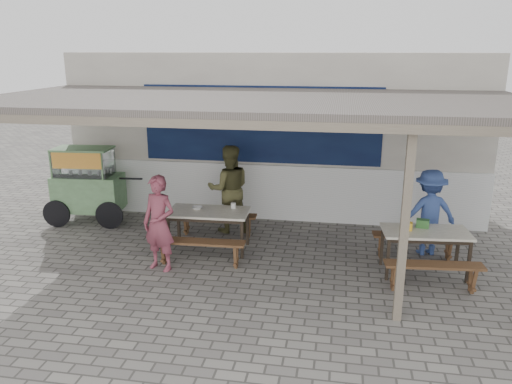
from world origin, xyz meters
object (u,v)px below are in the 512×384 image
object	(u,v)px
bench_right_wall	(415,240)
patron_wall_side	(229,189)
tissue_box	(408,226)
donation_box	(423,223)
patron_street_side	(159,223)
condiment_jar	(233,206)
bench_right_street	(433,271)
bench_left_street	(200,247)
vendor_cart	(87,182)
condiment_bowl	(197,208)
table_right	(426,235)
bench_left_wall	(217,219)
table_left	(209,215)
patron_right_table	(429,212)

from	to	relation	value
bench_right_wall	patron_wall_side	world-z (taller)	patron_wall_side
tissue_box	donation_box	distance (m)	0.29
patron_street_side	condiment_jar	world-z (taller)	patron_street_side
patron_wall_side	donation_box	size ratio (longest dim) A/B	8.70
bench_right_street	bench_right_wall	world-z (taller)	same
bench_left_street	patron_wall_side	bearing A→B (deg)	83.82
bench_right_wall	vendor_cart	size ratio (longest dim) A/B	0.75
bench_right_street	condiment_jar	distance (m)	3.63
vendor_cart	condiment_bowl	xyz separation A→B (m)	(2.69, -0.99, -0.10)
bench_left_street	condiment_jar	xyz separation A→B (m)	(0.38, 0.95, 0.46)
table_right	tissue_box	xyz separation A→B (m)	(-0.28, -0.00, 0.14)
bench_left_wall	patron_street_side	distance (m)	1.81
table_left	condiment_bowl	size ratio (longest dim) A/B	8.04
donation_box	condiment_jar	distance (m)	3.32
patron_street_side	condiment_bowl	bearing A→B (deg)	86.10
bench_left_street	patron_street_side	world-z (taller)	patron_street_side
bench_left_street	vendor_cart	world-z (taller)	vendor_cart
bench_left_street	donation_box	xyz separation A→B (m)	(3.67, 0.48, 0.48)
patron_street_side	tissue_box	xyz separation A→B (m)	(4.03, 0.55, 0.00)
table_left	patron_street_side	xyz separation A→B (m)	(-0.58, -0.95, 0.13)
vendor_cart	patron_street_side	xyz separation A→B (m)	(2.33, -2.00, -0.07)
bench_left_street	bench_right_street	distance (m)	3.77
table_right	tissue_box	world-z (taller)	tissue_box
table_left	bench_left_street	bearing A→B (deg)	-90.00
bench_right_wall	patron_street_side	xyz separation A→B (m)	(-4.26, -1.18, 0.47)
patron_street_side	bench_right_street	bearing A→B (deg)	14.43
bench_left_street	condiment_jar	bearing A→B (deg)	65.72
vendor_cart	patron_right_table	bearing A→B (deg)	-9.13
table_right	patron_right_table	xyz separation A→B (m)	(0.18, 0.90, 0.11)
bench_right_wall	patron_street_side	world-z (taller)	patron_street_side
patron_wall_side	patron_right_table	xyz separation A→B (m)	(3.76, -0.53, -0.11)
patron_right_table	tissue_box	world-z (taller)	patron_right_table
table_left	patron_wall_side	world-z (taller)	patron_wall_side
patron_right_table	condiment_bowl	world-z (taller)	patron_right_table
vendor_cart	condiment_bowl	bearing A→B (deg)	-24.78
bench_left_street	bench_right_street	xyz separation A→B (m)	(3.76, -0.30, -0.00)
bench_left_street	condiment_jar	world-z (taller)	condiment_jar
vendor_cart	condiment_bowl	size ratio (longest dim) A/B	10.84
table_right	vendor_cart	xyz separation A→B (m)	(-6.65, 1.44, 0.20)
bench_right_wall	donation_box	distance (m)	0.67
table_left	condiment_jar	bearing A→B (deg)	27.22
table_left	patron_wall_side	distance (m)	1.07
condiment_jar	bench_left_street	bearing A→B (deg)	-112.11
bench_left_street	bench_left_wall	bearing A→B (deg)	90.00
bench_left_wall	patron_right_table	xyz separation A→B (m)	(3.94, -0.21, 0.44)
bench_left_wall	condiment_bowl	size ratio (longest dim) A/B	8.49
patron_wall_side	condiment_bowl	size ratio (longest dim) A/B	9.60
table_left	patron_right_table	distance (m)	3.94
bench_left_street	condiment_bowl	size ratio (longest dim) A/B	8.49
bench_left_wall	patron_wall_side	distance (m)	0.66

